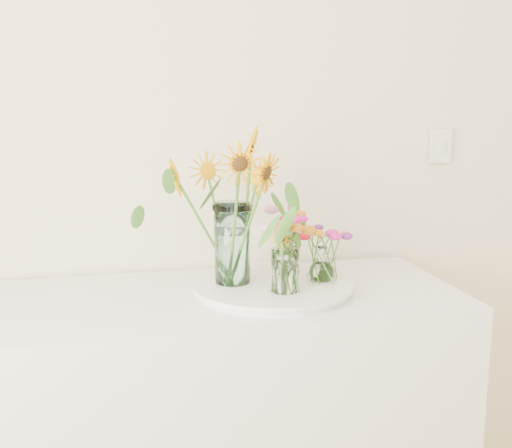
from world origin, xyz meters
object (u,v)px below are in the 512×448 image
Objects in this scene: small_vase_b at (322,264)px; small_vase_c at (288,255)px; mason_jar at (232,244)px; counter at (226,433)px; small_vase_a at (285,271)px; tray at (272,288)px.

small_vase_c is at bearing 125.19° from small_vase_b.
small_vase_c reaches higher than small_vase_b.
counter is at bearing -153.64° from mason_jar.
small_vase_a is 0.16m from small_vase_b.
small_vase_b is at bearing -9.45° from mason_jar.
mason_jar is 0.21m from small_vase_c.
tray reaches higher than counter.
small_vase_c is (0.19, 0.06, -0.06)m from mason_jar.
counter is 0.58m from small_vase_c.
small_vase_a is (0.15, -0.11, 0.54)m from counter.
mason_jar is (-0.11, 0.03, 0.14)m from tray.
small_vase_a is at bearing -108.79° from small_vase_c.
small_vase_c is (0.06, 0.19, -0.00)m from small_vase_a.
small_vase_b reaches higher than counter.
small_vase_c reaches higher than counter.
small_vase_a is at bearing -83.36° from tray.
small_vase_c is at bearing 19.40° from counter.
tray is at bearing -6.16° from counter.
small_vase_a reaches higher than tray.
small_vase_b is (0.29, -0.03, 0.53)m from counter.
small_vase_b is (0.15, -0.02, 0.07)m from tray.
small_vase_c is (0.08, 0.09, 0.08)m from tray.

